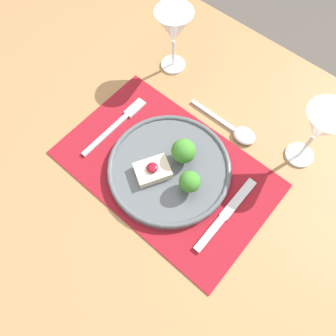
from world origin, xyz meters
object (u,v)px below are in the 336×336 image
(knife, at_px, (222,219))
(spoon, at_px, (239,132))
(fork, at_px, (119,123))
(wine_glass_near, at_px, (321,127))
(dinner_plate, at_px, (169,169))
(wine_glass_far, at_px, (174,29))

(knife, distance_m, spoon, 0.22)
(fork, relative_size, wine_glass_near, 1.20)
(knife, xyz_separation_m, wine_glass_near, (0.04, 0.24, 0.12))
(knife, distance_m, wine_glass_near, 0.27)
(dinner_plate, bearing_deg, fork, 173.94)
(spoon, distance_m, wine_glass_near, 0.19)
(dinner_plate, xyz_separation_m, spoon, (0.06, 0.19, -0.01))
(dinner_plate, relative_size, knife, 1.37)
(spoon, height_order, wine_glass_far, wine_glass_far)
(dinner_plate, height_order, knife, dinner_plate)
(fork, height_order, spoon, spoon)
(dinner_plate, xyz_separation_m, wine_glass_far, (-0.20, 0.25, 0.10))
(fork, distance_m, spoon, 0.29)
(fork, bearing_deg, spoon, 37.07)
(dinner_plate, height_order, fork, dinner_plate)
(knife, distance_m, wine_glass_far, 0.46)
(wine_glass_near, distance_m, wine_glass_far, 0.40)
(dinner_plate, xyz_separation_m, knife, (0.16, -0.01, -0.01))
(wine_glass_near, bearing_deg, knife, -100.30)
(spoon, relative_size, wine_glass_near, 1.11)
(dinner_plate, bearing_deg, wine_glass_near, 48.99)
(dinner_plate, xyz_separation_m, fork, (-0.18, 0.02, -0.01))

